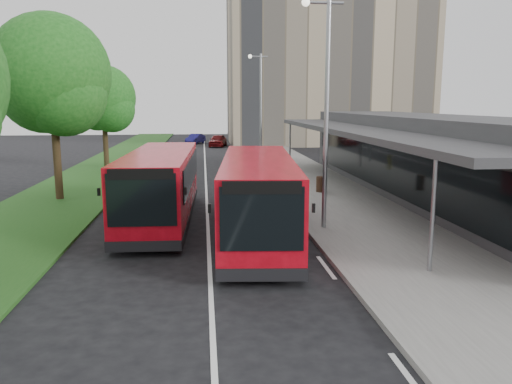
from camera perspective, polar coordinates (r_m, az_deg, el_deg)
ground at (r=16.00m, az=-5.40°, el=-6.67°), size 120.00×120.00×0.00m
pavement at (r=36.14m, az=3.75°, el=2.91°), size 5.00×80.00×0.15m
grass_verge at (r=36.28m, az=-16.95°, el=2.48°), size 5.00×80.00×0.10m
lane_centre_line at (r=30.67m, az=-5.76°, el=1.45°), size 0.12×70.00×0.01m
kerb_dashes at (r=34.80m, az=-0.36°, el=2.54°), size 0.12×56.00×0.01m
office_block at (r=59.20m, az=8.01°, el=14.31°), size 22.00×12.00×18.00m
station_building at (r=25.90m, az=19.09°, el=3.89°), size 7.70×26.00×4.00m
tree_mid at (r=25.35m, az=-22.31°, el=11.65°), size 5.40×5.40×8.68m
tree_far at (r=37.02m, az=-17.04°, el=9.80°), size 4.52×4.52×7.24m
lamp_post_near at (r=17.83m, az=7.81°, el=10.37°), size 1.44×0.28×8.00m
lamp_post_far at (r=37.56m, az=0.43°, el=10.31°), size 1.44×0.28×8.00m
bus_main at (r=17.11m, az=0.22°, el=-0.61°), size 3.35×10.00×2.78m
bus_second at (r=19.89m, az=-10.79°, el=0.68°), size 2.83×9.79×2.74m
litter_bin at (r=25.61m, az=7.37°, el=0.91°), size 0.51×0.51×0.78m
bollard at (r=33.14m, az=1.88°, el=3.27°), size 0.20×0.20×1.00m
car_near at (r=53.81m, az=-4.38°, el=5.91°), size 2.28×4.09×1.32m
car_far at (r=58.15m, az=-6.93°, el=6.07°), size 2.37×3.52×1.10m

